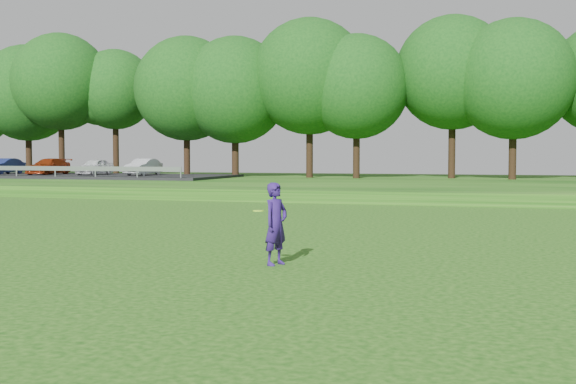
% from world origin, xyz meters
% --- Properties ---
extents(ground, '(140.00, 140.00, 0.00)m').
position_xyz_m(ground, '(0.00, 0.00, 0.00)').
color(ground, '#0F3F0C').
rests_on(ground, ground).
extents(berm, '(130.00, 30.00, 0.60)m').
position_xyz_m(berm, '(0.00, 34.00, 0.30)').
color(berm, '#0F3F0C').
rests_on(berm, ground).
extents(walking_path, '(130.00, 1.60, 0.04)m').
position_xyz_m(walking_path, '(0.00, 20.00, 0.02)').
color(walking_path, gray).
rests_on(walking_path, ground).
extents(treeline, '(104.00, 7.00, 15.00)m').
position_xyz_m(treeline, '(0.00, 38.00, 8.10)').
color(treeline, '#0F4112').
rests_on(treeline, berm).
extents(parking_lot, '(24.00, 9.00, 1.38)m').
position_xyz_m(parking_lot, '(-24.07, 32.78, 0.98)').
color(parking_lot, black).
rests_on(parking_lot, berm).
extents(woman, '(0.68, 0.83, 1.71)m').
position_xyz_m(woman, '(2.81, 0.76, 0.86)').
color(woman, navy).
rests_on(woman, ground).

